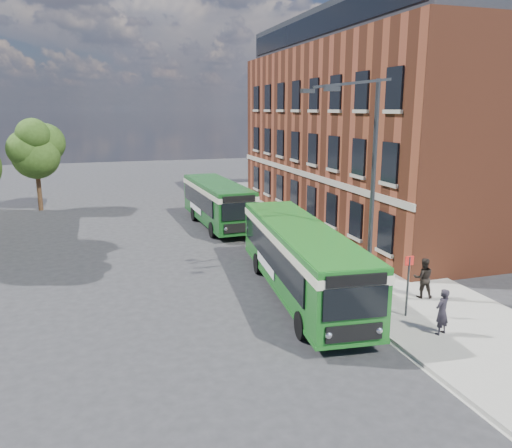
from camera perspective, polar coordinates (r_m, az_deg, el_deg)
name	(u,v)px	position (r m, az deg, el deg)	size (l,w,h in m)	color
ground	(236,297)	(21.61, -2.35, -8.34)	(120.00, 120.00, 0.00)	#272729
pavement	(311,238)	(31.03, 6.29, -1.62)	(6.00, 48.00, 0.15)	gray
kerb_line	(264,243)	(29.98, 0.93, -2.20)	(0.12, 48.00, 0.01)	beige
brick_office	(382,122)	(36.86, 14.20, 11.22)	(12.10, 26.00, 14.20)	brown
street_lamp	(365,188)	(20.36, 12.33, 4.02)	(2.96, 2.38, 9.00)	#323436
bus_stop_sign	(408,282)	(19.74, 16.97, -6.37)	(0.35, 0.08, 2.52)	#323436
bus_front	(300,254)	(21.40, 5.07, -3.41)	(3.73, 12.25, 3.02)	#1B651E
bus_rear	(217,200)	(34.19, -4.46, 2.79)	(2.97, 10.05, 3.02)	#154C1B
pedestrian_a	(442,312)	(18.76, 20.50, -9.37)	(0.61, 0.40, 1.66)	black
pedestrian_b	(423,278)	(22.03, 18.57, -5.85)	(0.83, 0.64, 1.70)	black
tree_right	(36,148)	(42.66, -23.86, 7.91)	(4.28, 4.07, 7.22)	#362413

